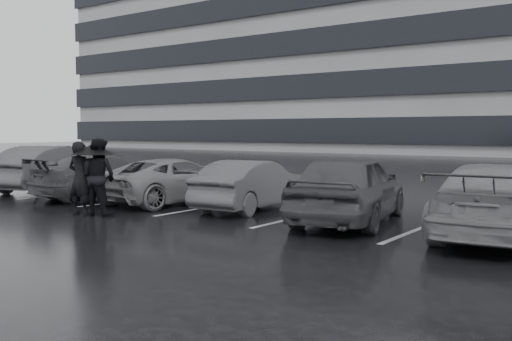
{
  "coord_description": "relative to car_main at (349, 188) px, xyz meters",
  "views": [
    {
      "loc": [
        7.42,
        -9.23,
        1.98
      ],
      "look_at": [
        0.01,
        1.0,
        1.1
      ],
      "focal_mm": 40.0,
      "sensor_mm": 36.0,
      "label": 1
    }
  ],
  "objects": [
    {
      "name": "ground",
      "position": [
        -1.88,
        -1.85,
        -0.76
      ],
      "size": [
        160.0,
        160.0,
        0.0
      ],
      "primitive_type": "plane",
      "color": "black",
      "rests_on": "ground"
    },
    {
      "name": "office_building",
      "position": [
        -23.88,
        46.15,
        13.59
      ],
      "size": [
        61.0,
        26.0,
        29.0
      ],
      "color": "gray",
      "rests_on": "ground"
    },
    {
      "name": "car_main",
      "position": [
        0.0,
        0.0,
        0.0
      ],
      "size": [
        2.65,
        4.71,
        1.51
      ],
      "primitive_type": "imported",
      "rotation": [
        0.0,
        0.0,
        3.35
      ],
      "color": "black",
      "rests_on": "ground"
    },
    {
      "name": "car_west_a",
      "position": [
        -2.92,
        0.42,
        -0.13
      ],
      "size": [
        1.67,
        3.88,
        1.24
      ],
      "primitive_type": "imported",
      "rotation": [
        0.0,
        0.0,
        3.24
      ],
      "color": "#29292C",
      "rests_on": "ground"
    },
    {
      "name": "car_west_b",
      "position": [
        -5.46,
        0.31,
        -0.14
      ],
      "size": [
        2.35,
        4.54,
        1.22
      ],
      "primitive_type": "imported",
      "rotation": [
        0.0,
        0.0,
        3.07
      ],
      "color": "#525255",
      "rests_on": "ground"
    },
    {
      "name": "car_west_c",
      "position": [
        -7.88,
        -0.13,
        -0.12
      ],
      "size": [
        2.29,
        4.54,
        1.26
      ],
      "primitive_type": "imported",
      "rotation": [
        0.0,
        0.0,
        3.02
      ],
      "color": "black",
      "rests_on": "ground"
    },
    {
      "name": "car_west_d",
      "position": [
        -10.9,
        0.2,
        -0.01
      ],
      "size": [
        2.65,
        4.79,
        1.5
      ],
      "primitive_type": "imported",
      "rotation": [
        0.0,
        0.0,
        3.39
      ],
      "color": "#29292C",
      "rests_on": "ground"
    },
    {
      "name": "car_east",
      "position": [
        3.02,
        0.03,
        -0.06
      ],
      "size": [
        2.39,
        4.95,
        1.39
      ],
      "primitive_type": "imported",
      "rotation": [
        0.0,
        0.0,
        3.24
      ],
      "color": "#525255",
      "rests_on": "ground"
    },
    {
      "name": "pedestrian_left",
      "position": [
        -5.64,
        -2.71,
        0.11
      ],
      "size": [
        0.7,
        0.53,
        1.74
      ],
      "primitive_type": "imported",
      "rotation": [
        0.0,
        0.0,
        3.33
      ],
      "color": "black",
      "rests_on": "ground"
    },
    {
      "name": "pedestrian_right",
      "position": [
        -5.27,
        -2.47,
        0.15
      ],
      "size": [
        0.99,
        0.83,
        1.81
      ],
      "primitive_type": "imported",
      "rotation": [
        0.0,
        0.0,
        3.32
      ],
      "color": "black",
      "rests_on": "ground"
    },
    {
      "name": "umbrella",
      "position": [
        -5.42,
        -2.48,
        0.8
      ],
      "size": [
        1.01,
        1.01,
        1.71
      ],
      "color": "black",
      "rests_on": "ground"
    },
    {
      "name": "stall_stripes",
      "position": [
        -2.68,
        0.65,
        -0.75
      ],
      "size": [
        19.72,
        5.0,
        0.0
      ],
      "color": "#A7A7A9",
      "rests_on": "ground"
    }
  ]
}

